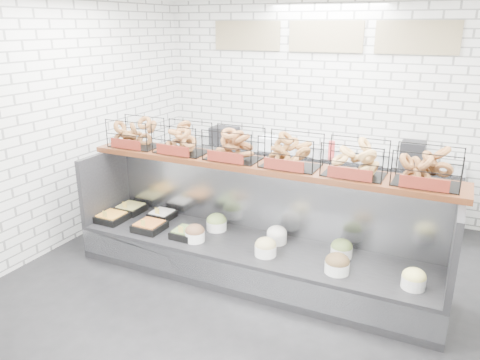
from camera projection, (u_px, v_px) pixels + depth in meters
The scene contains 5 objects.
ground at pixel (240, 290), 4.93m from camera, with size 5.50×5.50×0.00m, color black.
room_shell at pixel (266, 86), 4.80m from camera, with size 5.02×5.51×3.01m.
display_case at pixel (252, 248), 5.13m from camera, with size 4.00×0.90×1.20m.
bagel_shelf at pixel (261, 150), 4.94m from camera, with size 4.10×0.50×0.40m.
prep_counter at pixel (311, 181), 6.86m from camera, with size 4.00×0.60×1.20m.
Camera 1 is at (1.87, -3.88, 2.66)m, focal length 35.00 mm.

